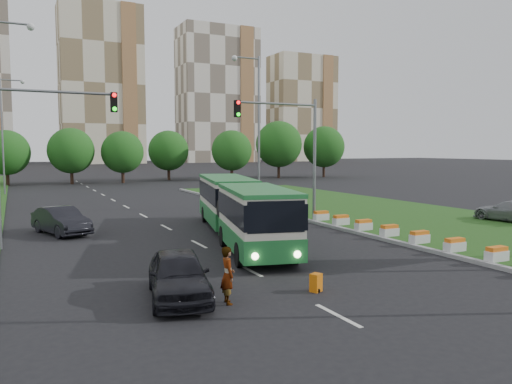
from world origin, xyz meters
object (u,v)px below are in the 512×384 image
traffic_mast_median (293,140)px  shopping_trolley (316,283)px  car_left_far (61,221)px  car_median (510,211)px  pedestrian (228,275)px  traffic_mast_left (33,138)px  car_left_near (179,275)px  articulated_bus (235,208)px

traffic_mast_median → shopping_trolley: traffic_mast_median is taller
car_left_far → shopping_trolley: size_ratio=7.58×
car_left_far → car_median: size_ratio=1.01×
pedestrian → shopping_trolley: bearing=-85.1°
car_left_far → traffic_mast_median: bearing=-27.9°
traffic_mast_left → car_median: size_ratio=1.73×
traffic_mast_median → car_left_near: traffic_mast_median is taller
car_median → articulated_bus: bearing=-15.0°
car_median → car_left_near: bearing=9.1°
pedestrian → traffic_mast_median: bearing=-30.2°
traffic_mast_median → shopping_trolley: 16.18m
car_left_far → shopping_trolley: car_left_far is taller
articulated_bus → shopping_trolley: 10.75m
traffic_mast_median → shopping_trolley: bearing=-117.2°
car_left_near → car_left_far: size_ratio=0.98×
car_left_near → car_median: size_ratio=0.99×
car_left_near → shopping_trolley: 4.60m
shopping_trolley → car_left_near: bearing=138.9°
traffic_mast_left → shopping_trolley: traffic_mast_left is taller
traffic_mast_left → pedestrian: size_ratio=4.44×
articulated_bus → car_left_far: 9.96m
car_left_far → shopping_trolley: bearing=-85.8°
traffic_mast_left → shopping_trolley: size_ratio=12.94×
traffic_mast_left → pedestrian: (4.95, -12.57, -4.45)m
pedestrian → shopping_trolley: pedestrian is taller
traffic_mast_median → shopping_trolley: size_ratio=12.94×
car_left_far → pedestrian: 16.17m
car_median → shopping_trolley: bearing=15.6°
articulated_bus → car_left_near: articulated_bus is taller
traffic_mast_median → traffic_mast_left: bearing=-176.2°
traffic_mast_median → shopping_trolley: (-7.03, -13.67, -5.04)m
articulated_bus → car_left_near: 11.07m
traffic_mast_median → articulated_bus: size_ratio=0.49×
articulated_bus → car_left_far: size_ratio=3.47×
traffic_mast_left → car_left_far: 5.76m
traffic_mast_median → car_left_far: size_ratio=1.71×
pedestrian → articulated_bus: bearing=-18.0°
shopping_trolley → car_left_far: bearing=88.2°
car_left_near → pedestrian: bearing=-32.3°
pedestrian → shopping_trolley: size_ratio=2.92×
car_median → pedestrian: size_ratio=2.56×
car_left_near → car_left_far: (-2.34, 14.58, -0.01)m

